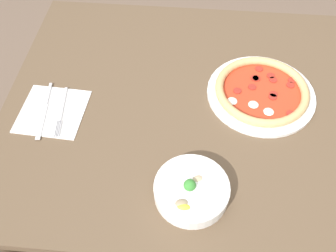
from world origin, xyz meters
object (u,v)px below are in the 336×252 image
Objects in this scene: bowl at (192,190)px; fork at (62,110)px; pizza at (261,92)px; knife at (45,107)px.

bowl is 1.01× the size of fork.
knife is at bearing 9.83° from pizza.
fork is (0.62, 0.12, -0.01)m from pizza.
pizza is at bearing 95.15° from fork.
pizza reaches higher than fork.
bowl reaches higher than pizza.
bowl reaches higher than knife.
pizza is 1.51× the size of knife.
fork is (0.41, -0.25, -0.02)m from bowl.
bowl reaches higher than fork.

